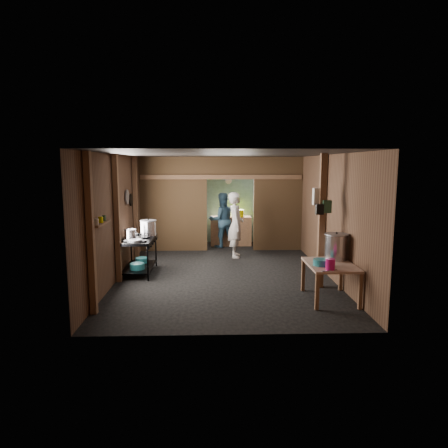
{
  "coord_description": "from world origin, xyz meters",
  "views": [
    {
      "loc": [
        -0.27,
        -8.91,
        2.39
      ],
      "look_at": [
        0.0,
        -0.2,
        1.1
      ],
      "focal_mm": 32.27,
      "sensor_mm": 36.0,
      "label": 1
    }
  ],
  "objects_px": {
    "pink_bucket": "(330,264)",
    "cook": "(236,225)",
    "stove_pot_large": "(148,228)",
    "yellow_tub": "(237,213)",
    "prep_table": "(330,282)",
    "gas_range": "(139,256)",
    "stock_pot": "(336,247)"
  },
  "relations": [
    {
      "from": "prep_table",
      "to": "stove_pot_large",
      "type": "bearing_deg",
      "value": 147.88
    },
    {
      "from": "pink_bucket",
      "to": "cook",
      "type": "relative_size",
      "value": 0.11
    },
    {
      "from": "gas_range",
      "to": "stove_pot_large",
      "type": "distance_m",
      "value": 0.69
    },
    {
      "from": "stock_pot",
      "to": "yellow_tub",
      "type": "relative_size",
      "value": 1.32
    },
    {
      "from": "prep_table",
      "to": "stock_pot",
      "type": "height_order",
      "value": "stock_pot"
    },
    {
      "from": "gas_range",
      "to": "stock_pot",
      "type": "relative_size",
      "value": 2.67
    },
    {
      "from": "stove_pot_large",
      "to": "cook",
      "type": "bearing_deg",
      "value": 29.63
    },
    {
      "from": "stove_pot_large",
      "to": "yellow_tub",
      "type": "xyz_separation_m",
      "value": [
        2.21,
        2.77,
        -0.0
      ]
    },
    {
      "from": "stove_pot_large",
      "to": "stock_pot",
      "type": "xyz_separation_m",
      "value": [
        3.73,
        -1.9,
        -0.07
      ]
    },
    {
      "from": "stove_pot_large",
      "to": "yellow_tub",
      "type": "distance_m",
      "value": 3.54
    },
    {
      "from": "stove_pot_large",
      "to": "yellow_tub",
      "type": "bearing_deg",
      "value": 51.4
    },
    {
      "from": "gas_range",
      "to": "prep_table",
      "type": "height_order",
      "value": "gas_range"
    },
    {
      "from": "yellow_tub",
      "to": "cook",
      "type": "height_order",
      "value": "cook"
    },
    {
      "from": "gas_range",
      "to": "prep_table",
      "type": "distance_m",
      "value": 4.15
    },
    {
      "from": "gas_range",
      "to": "yellow_tub",
      "type": "distance_m",
      "value": 3.97
    },
    {
      "from": "yellow_tub",
      "to": "cook",
      "type": "distance_m",
      "value": 1.6
    },
    {
      "from": "pink_bucket",
      "to": "yellow_tub",
      "type": "distance_m",
      "value": 5.53
    },
    {
      "from": "gas_range",
      "to": "pink_bucket",
      "type": "relative_size",
      "value": 7.13
    },
    {
      "from": "stove_pot_large",
      "to": "cook",
      "type": "xyz_separation_m",
      "value": [
        2.06,
        1.17,
        -0.11
      ]
    },
    {
      "from": "gas_range",
      "to": "yellow_tub",
      "type": "height_order",
      "value": "yellow_tub"
    },
    {
      "from": "pink_bucket",
      "to": "yellow_tub",
      "type": "height_order",
      "value": "yellow_tub"
    },
    {
      "from": "gas_range",
      "to": "cook",
      "type": "relative_size",
      "value": 0.79
    },
    {
      "from": "stock_pot",
      "to": "gas_range",
      "type": "bearing_deg",
      "value": 158.5
    },
    {
      "from": "prep_table",
      "to": "cook",
      "type": "height_order",
      "value": "cook"
    },
    {
      "from": "pink_bucket",
      "to": "cook",
      "type": "height_order",
      "value": "cook"
    },
    {
      "from": "gas_range",
      "to": "yellow_tub",
      "type": "bearing_deg",
      "value": 52.74
    },
    {
      "from": "yellow_tub",
      "to": "cook",
      "type": "xyz_separation_m",
      "value": [
        -0.15,
        -1.59,
        -0.11
      ]
    },
    {
      "from": "prep_table",
      "to": "cook",
      "type": "distance_m",
      "value": 3.74
    },
    {
      "from": "pink_bucket",
      "to": "cook",
      "type": "bearing_deg",
      "value": 109.56
    },
    {
      "from": "gas_range",
      "to": "stock_pot",
      "type": "bearing_deg",
      "value": -21.5
    },
    {
      "from": "prep_table",
      "to": "stove_pot_large",
      "type": "height_order",
      "value": "stove_pot_large"
    },
    {
      "from": "stove_pot_large",
      "to": "prep_table",
      "type": "bearing_deg",
      "value": -32.12
    }
  ]
}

